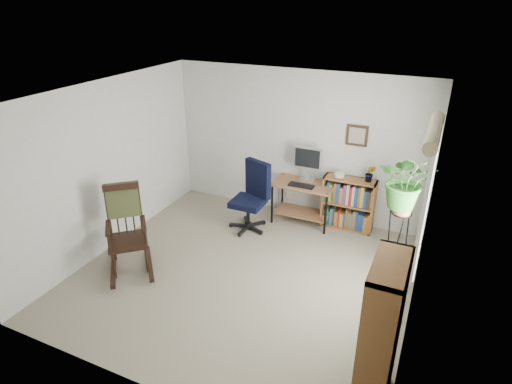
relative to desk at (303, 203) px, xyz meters
The scene contains 18 objects.
floor 1.75m from the desk, 97.96° to the right, with size 4.20×4.00×0.00m, color gray.
ceiling 2.68m from the desk, 97.96° to the right, with size 4.20×4.00×0.00m, color silver.
wall_back 0.94m from the desk, 128.38° to the left, with size 4.20×0.00×2.40m, color silver.
wall_front 3.80m from the desk, 93.67° to the right, with size 4.20×0.00×2.40m, color silver.
wall_left 3.01m from the desk, 143.97° to the right, with size 0.00×4.00×2.40m, color silver.
wall_right 2.66m from the desk, 42.39° to the right, with size 0.00×4.00×2.40m, color silver.
window 2.53m from the desk, 37.53° to the right, with size 0.12×1.20×1.50m, color silver, non-canonical shape.
desk is the anchor object (origin of this frame).
monitor 0.64m from the desk, 90.00° to the left, with size 0.46×0.16×0.56m, color #B1B2B6, non-canonical shape.
keyboard 0.38m from the desk, 90.00° to the right, with size 0.40×0.15×0.03m, color black.
office_chair 0.93m from the desk, 141.57° to the right, with size 0.61×0.61×1.11m, color black, non-canonical shape.
rocking_chair 2.79m from the desk, 127.35° to the right, with size 0.62×1.04×1.20m, color black, non-canonical shape.
low_bookshelf 0.72m from the desk, ahead, with size 0.80×0.27×0.85m, color brown, non-canonical shape.
tall_bookshelf 3.45m from the desk, 60.55° to the right, with size 0.29×0.67×1.53m, color brown, non-canonical shape.
plant_stand 1.75m from the desk, 26.43° to the right, with size 0.29×0.29×1.03m, color black, non-canonical shape.
spider_plant 2.20m from the desk, 26.43° to the right, with size 1.69×1.88×1.46m, color #255C20.
potted_plant_small 1.13m from the desk, ahead, with size 0.13×0.24×0.11m, color #255C20.
framed_picture 1.37m from the desk, 21.07° to the left, with size 0.32×0.04×0.32m, color black, non-canonical shape.
Camera 1 is at (2.10, -4.22, 3.43)m, focal length 30.00 mm.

